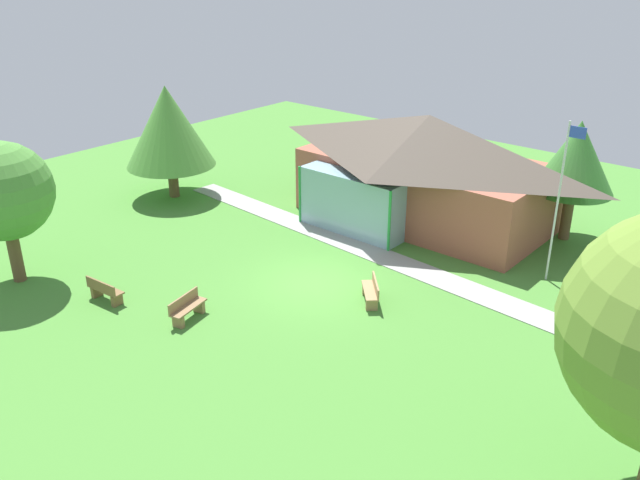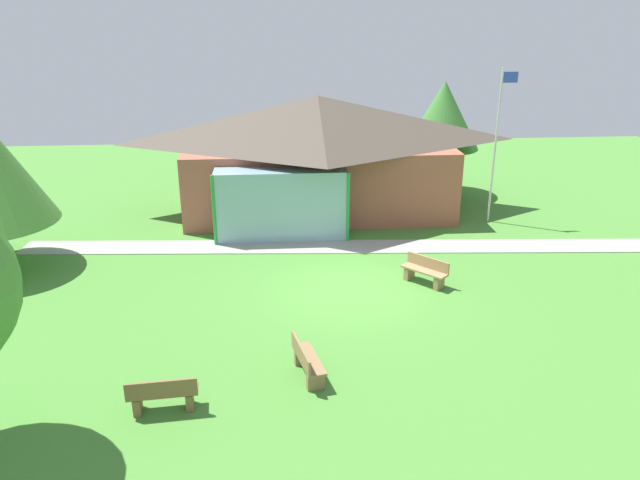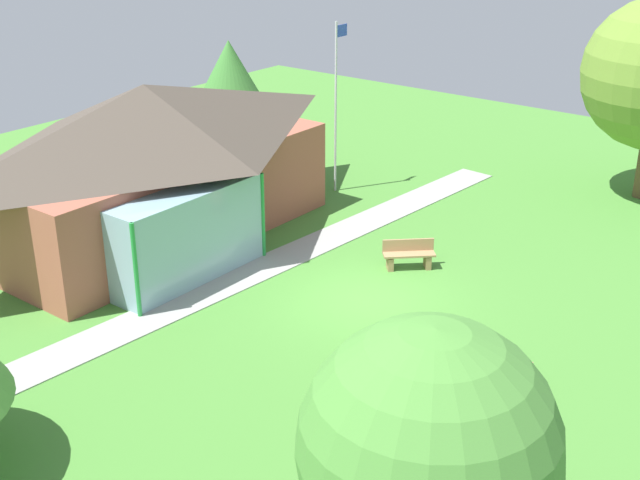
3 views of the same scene
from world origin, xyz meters
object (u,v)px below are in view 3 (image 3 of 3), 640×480
at_px(bench_rear_near_path, 409,255).
at_px(tree_lawn_corner, 428,448).
at_px(bench_front_left, 474,459).
at_px(tree_behind_pavilion_right, 230,82).
at_px(bench_front_center, 499,369).
at_px(flagpole, 336,101).
at_px(pavilion, 151,160).

distance_m(bench_rear_near_path, tree_lawn_corner, 13.47).
height_order(bench_front_left, tree_behind_pavilion_right, tree_behind_pavilion_right).
height_order(bench_rear_near_path, tree_lawn_corner, tree_lawn_corner).
relative_size(bench_front_center, tree_behind_pavilion_right, 0.31).
bearing_deg(tree_behind_pavilion_right, tree_lawn_corner, -129.55).
bearing_deg(bench_front_center, tree_lawn_corner, -84.68).
distance_m(bench_front_center, bench_front_left, 3.33).
distance_m(bench_front_left, bench_rear_near_path, 9.32).
bearing_deg(tree_behind_pavilion_right, flagpole, -76.13).
height_order(flagpole, tree_behind_pavilion_right, flagpole).
relative_size(pavilion, bench_front_left, 7.65).
relative_size(bench_front_center, bench_front_left, 1.02).
bearing_deg(bench_front_center, tree_behind_pavilion_right, 142.12).
height_order(pavilion, tree_lawn_corner, tree_lawn_corner).
height_order(bench_front_center, bench_rear_near_path, same).
relative_size(bench_front_center, bench_rear_near_path, 1.12).
bearing_deg(flagpole, bench_front_left, -133.70).
bearing_deg(tree_lawn_corner, pavilion, 61.12).
bearing_deg(bench_rear_near_path, tree_lawn_corner, 79.86).
bearing_deg(flagpole, bench_rear_near_path, -125.21).
height_order(pavilion, bench_front_left, pavilion).
distance_m(pavilion, bench_rear_near_path, 8.39).
relative_size(flagpole, bench_rear_near_path, 4.32).
bearing_deg(tree_behind_pavilion_right, bench_front_left, -122.70).
xyz_separation_m(bench_rear_near_path, tree_behind_pavilion_right, (2.98, 9.76, 3.18)).
height_order(flagpole, bench_rear_near_path, flagpole).
bearing_deg(bench_rear_near_path, tree_behind_pavilion_right, -60.13).
distance_m(flagpole, bench_front_left, 16.37).
bearing_deg(bench_front_left, tree_behind_pavilion_right, 52.41).
relative_size(pavilion, flagpole, 1.95).
xyz_separation_m(pavilion, tree_behind_pavilion_right, (5.83, 2.16, 1.09)).
xyz_separation_m(flagpole, bench_rear_near_path, (-3.99, -5.66, -2.90)).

